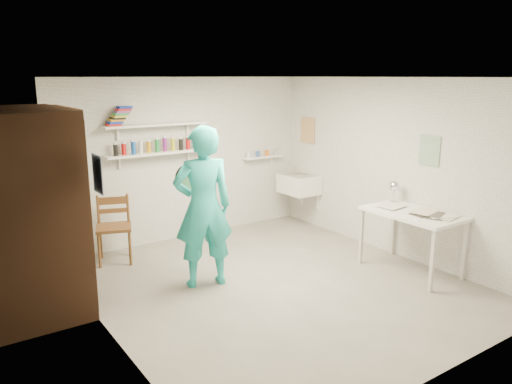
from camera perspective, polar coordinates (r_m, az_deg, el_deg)
floor at (r=6.03m, az=2.20°, el=-10.57°), size 4.00×4.50×0.02m
ceiling at (r=5.52m, az=2.42°, el=13.07°), size 4.00×4.50×0.02m
wall_back at (r=7.55m, az=-8.07°, el=3.75°), size 4.00×0.02×2.40m
wall_front at (r=4.14m, az=21.49°, el=-4.88°), size 4.00×0.02×2.40m
wall_left at (r=4.76m, az=-17.45°, el=-2.27°), size 0.02×4.50×2.40m
wall_right at (r=7.03m, az=15.54°, el=2.70°), size 0.02×4.50×2.40m
doorway_recess at (r=5.80m, az=-20.26°, el=-1.82°), size 0.02×0.90×2.00m
corridor_box at (r=5.66m, az=-27.24°, el=-2.30°), size 1.40×1.50×2.10m
door_lintel at (r=5.64m, az=-20.91°, el=8.57°), size 0.06×1.05×0.10m
door_jamb_near at (r=5.33m, az=-18.68°, el=-2.96°), size 0.06×0.10×2.00m
door_jamb_far at (r=6.27m, az=-21.25°, el=-0.81°), size 0.06×0.10×2.00m
shelf_lower at (r=7.20m, az=-11.20°, el=4.39°), size 1.50×0.22×0.03m
shelf_upper at (r=7.16m, az=-11.34°, el=7.56°), size 1.50×0.22×0.03m
ledge_shelf at (r=8.18m, az=0.73°, el=4.03°), size 0.70×0.14×0.03m
poster_left at (r=4.74m, az=-17.66°, el=1.98°), size 0.01×0.28×0.36m
poster_right_a at (r=8.22m, az=5.91°, el=7.03°), size 0.01×0.34×0.42m
poster_right_b at (r=6.63m, az=19.21°, el=4.48°), size 0.01×0.30×0.38m
belfast_sink at (r=8.13m, az=4.95°, el=0.91°), size 0.48×0.60×0.30m
man at (r=5.76m, az=-6.05°, el=-1.74°), size 0.78×0.61×1.89m
wall_clock at (r=5.85m, az=-7.59°, el=1.61°), size 0.34×0.12×0.34m
wooden_chair at (r=6.82m, az=-15.94°, el=-3.92°), size 0.56×0.55×0.95m
work_table at (r=6.56m, az=17.29°, el=-5.47°), size 0.70×1.17×0.78m
desk_lamp at (r=6.83m, az=15.58°, el=0.68°), size 0.15×0.15×0.15m
spray_cans at (r=7.19m, az=-11.23°, el=5.18°), size 1.34×0.06×0.17m
book_stack at (r=6.95m, az=-15.36°, el=8.36°), size 0.34×0.14×0.25m
ledge_pots at (r=8.17m, az=0.73°, el=4.44°), size 0.48×0.07×0.09m
papers at (r=6.44m, az=17.54°, el=-2.05°), size 0.30×0.22×0.03m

